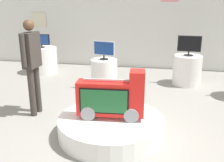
# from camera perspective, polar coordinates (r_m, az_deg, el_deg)

# --- Properties ---
(ground_plane) EXTENTS (30.00, 30.00, 0.00)m
(ground_plane) POSITION_cam_1_polar(r_m,az_deg,el_deg) (4.49, 2.24, -11.37)
(ground_plane) COLOR gray
(back_wall_display) EXTENTS (11.65, 0.13, 3.15)m
(back_wall_display) POSITION_cam_1_polar(r_m,az_deg,el_deg) (8.50, 7.58, 13.35)
(back_wall_display) COLOR silver
(back_wall_display) RESTS_ON ground
(main_display_pedestal) EXTENTS (1.72, 1.72, 0.31)m
(main_display_pedestal) POSITION_cam_1_polar(r_m,az_deg,el_deg) (4.38, -0.31, -9.82)
(main_display_pedestal) COLOR white
(main_display_pedestal) RESTS_ON ground
(novelty_firetruck_tv) EXTENTS (1.09, 0.42, 0.80)m
(novelty_firetruck_tv) POSITION_cam_1_polar(r_m,az_deg,el_deg) (4.17, -0.06, -3.96)
(novelty_firetruck_tv) COLOR gray
(novelty_firetruck_tv) RESTS_ON main_display_pedestal
(display_pedestal_left_rear) EXTENTS (0.64, 0.64, 0.77)m
(display_pedestal_left_rear) POSITION_cam_1_polar(r_m,az_deg,el_deg) (6.41, -1.74, 1.35)
(display_pedestal_left_rear) COLOR white
(display_pedestal_left_rear) RESTS_ON ground
(tv_on_left_rear) EXTENTS (0.54, 0.21, 0.44)m
(tv_on_left_rear) POSITION_cam_1_polar(r_m,az_deg,el_deg) (6.26, -1.79, 6.92)
(tv_on_left_rear) COLOR black
(tv_on_left_rear) RESTS_ON display_pedestal_left_rear
(display_pedestal_center_rear) EXTENTS (0.86, 0.86, 0.77)m
(display_pedestal_center_rear) POSITION_cam_1_polar(r_m,az_deg,el_deg) (8.25, -14.84, 4.43)
(display_pedestal_center_rear) COLOR white
(display_pedestal_center_rear) RESTS_ON ground
(tv_on_center_rear) EXTENTS (0.50, 0.17, 0.40)m
(tv_on_center_rear) POSITION_cam_1_polar(r_m,az_deg,el_deg) (8.13, -15.19, 8.58)
(tv_on_center_rear) COLOR black
(tv_on_center_rear) RESTS_ON display_pedestal_center_rear
(display_pedestal_far_right) EXTENTS (0.73, 0.73, 0.77)m
(display_pedestal_far_right) POSITION_cam_1_polar(r_m,az_deg,el_deg) (7.12, 16.05, 2.31)
(display_pedestal_far_right) COLOR white
(display_pedestal_far_right) RESTS_ON ground
(tv_on_far_right) EXTENTS (0.59, 0.23, 0.51)m
(tv_on_far_right) POSITION_cam_1_polar(r_m,az_deg,el_deg) (6.98, 16.51, 7.57)
(tv_on_far_right) COLOR black
(tv_on_far_right) RESTS_ON display_pedestal_far_right
(shopper_browsing_near_truck) EXTENTS (0.22, 0.56, 1.82)m
(shopper_browsing_near_truck) POSITION_cam_1_polar(r_m,az_deg,el_deg) (5.10, -17.08, 4.33)
(shopper_browsing_near_truck) COLOR #38332D
(shopper_browsing_near_truck) RESTS_ON ground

